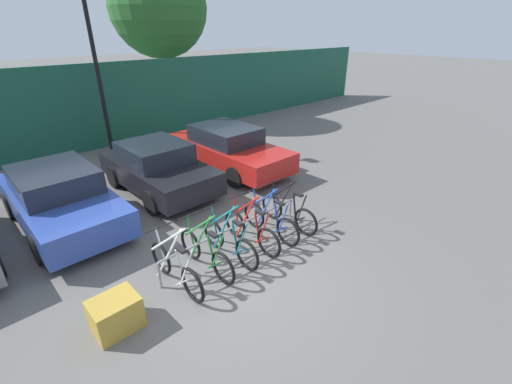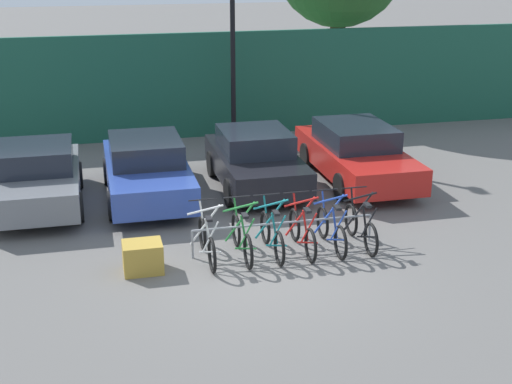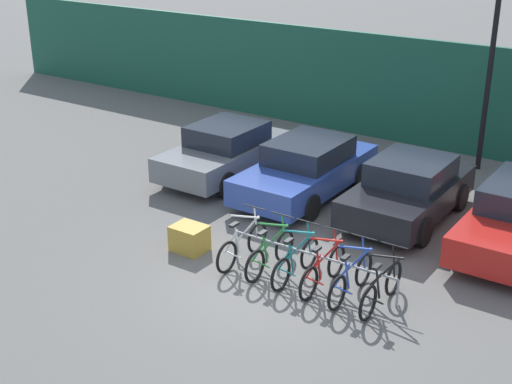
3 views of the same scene
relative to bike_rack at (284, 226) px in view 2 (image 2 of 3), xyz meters
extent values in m
plane|color=#605E5B|center=(-0.58, -0.67, -0.48)|extent=(120.00, 120.00, 0.00)
cube|color=#19513D|center=(-0.58, 8.82, 1.08)|extent=(36.00, 0.16, 3.12)
cylinder|color=gray|center=(0.00, 0.00, 0.07)|extent=(3.52, 0.04, 0.04)
cylinder|color=gray|center=(-1.76, 0.00, -0.21)|extent=(0.04, 0.04, 0.55)
cylinder|color=gray|center=(1.76, 0.00, -0.21)|extent=(0.04, 0.04, 0.55)
torus|color=black|center=(-1.51, -0.67, -0.15)|extent=(0.06, 0.66, 0.66)
torus|color=black|center=(-1.51, 0.38, -0.15)|extent=(0.06, 0.66, 0.66)
cylinder|color=silver|center=(-1.51, 0.01, 0.17)|extent=(0.60, 0.04, 0.76)
cylinder|color=silver|center=(-1.51, -0.04, 0.48)|extent=(0.68, 0.04, 0.16)
cylinder|color=silver|center=(-1.51, -0.33, 0.11)|extent=(0.14, 0.04, 0.63)
cylinder|color=silver|center=(-1.51, -0.53, 0.13)|extent=(0.32, 0.03, 0.58)
cylinder|color=silver|center=(-1.51, -0.48, -0.18)|extent=(0.40, 0.03, 0.08)
cylinder|color=silver|center=(-1.51, 0.33, 0.19)|extent=(0.12, 0.04, 0.69)
cylinder|color=black|center=(-1.51, 0.29, 0.56)|extent=(0.52, 0.03, 0.03)
cube|color=black|center=(-1.51, -0.42, 0.45)|extent=(0.10, 0.22, 0.05)
torus|color=black|center=(-0.85, -0.67, -0.15)|extent=(0.06, 0.66, 0.66)
torus|color=black|center=(-0.85, 0.38, -0.15)|extent=(0.06, 0.66, 0.66)
cylinder|color=#288438|center=(-0.85, 0.01, 0.17)|extent=(0.60, 0.04, 0.76)
cylinder|color=#288438|center=(-0.85, -0.04, 0.48)|extent=(0.68, 0.04, 0.16)
cylinder|color=#288438|center=(-0.85, -0.33, 0.11)|extent=(0.14, 0.04, 0.63)
cylinder|color=#288438|center=(-0.85, -0.53, 0.13)|extent=(0.32, 0.03, 0.58)
cylinder|color=#288438|center=(-0.85, -0.48, -0.18)|extent=(0.40, 0.03, 0.08)
cylinder|color=#288438|center=(-0.85, 0.33, 0.19)|extent=(0.12, 0.04, 0.69)
cylinder|color=black|center=(-0.85, 0.29, 0.56)|extent=(0.52, 0.03, 0.03)
cube|color=black|center=(-0.85, -0.42, 0.45)|extent=(0.10, 0.22, 0.05)
torus|color=black|center=(-0.27, -0.67, -0.15)|extent=(0.06, 0.66, 0.66)
torus|color=black|center=(-0.27, 0.38, -0.15)|extent=(0.06, 0.66, 0.66)
cylinder|color=#197A7F|center=(-0.27, 0.01, 0.17)|extent=(0.60, 0.04, 0.76)
cylinder|color=#197A7F|center=(-0.27, -0.04, 0.48)|extent=(0.68, 0.04, 0.16)
cylinder|color=#197A7F|center=(-0.27, -0.33, 0.11)|extent=(0.14, 0.04, 0.63)
cylinder|color=#197A7F|center=(-0.27, -0.53, 0.13)|extent=(0.32, 0.03, 0.58)
cylinder|color=#197A7F|center=(-0.27, -0.48, -0.18)|extent=(0.40, 0.03, 0.08)
cylinder|color=#197A7F|center=(-0.27, 0.33, 0.19)|extent=(0.12, 0.04, 0.69)
cylinder|color=black|center=(-0.27, 0.29, 0.56)|extent=(0.52, 0.03, 0.03)
cube|color=black|center=(-0.27, -0.42, 0.45)|extent=(0.10, 0.22, 0.05)
torus|color=black|center=(0.33, -0.67, -0.15)|extent=(0.06, 0.66, 0.66)
torus|color=black|center=(0.33, 0.38, -0.15)|extent=(0.06, 0.66, 0.66)
cylinder|color=red|center=(0.33, 0.01, 0.17)|extent=(0.60, 0.04, 0.76)
cylinder|color=red|center=(0.33, -0.04, 0.48)|extent=(0.68, 0.04, 0.16)
cylinder|color=red|center=(0.33, -0.33, 0.11)|extent=(0.14, 0.04, 0.63)
cylinder|color=red|center=(0.33, -0.53, 0.13)|extent=(0.32, 0.03, 0.58)
cylinder|color=red|center=(0.33, -0.48, -0.18)|extent=(0.40, 0.03, 0.08)
cylinder|color=red|center=(0.33, 0.33, 0.19)|extent=(0.12, 0.04, 0.69)
cylinder|color=black|center=(0.33, 0.29, 0.56)|extent=(0.52, 0.03, 0.03)
cube|color=black|center=(0.33, -0.42, 0.45)|extent=(0.10, 0.22, 0.05)
torus|color=black|center=(0.91, -0.67, -0.15)|extent=(0.06, 0.66, 0.66)
torus|color=black|center=(0.91, 0.38, -0.15)|extent=(0.06, 0.66, 0.66)
cylinder|color=#284CB7|center=(0.91, 0.01, 0.17)|extent=(0.60, 0.04, 0.76)
cylinder|color=#284CB7|center=(0.91, -0.04, 0.48)|extent=(0.68, 0.04, 0.16)
cylinder|color=#284CB7|center=(0.91, -0.33, 0.11)|extent=(0.14, 0.04, 0.63)
cylinder|color=#284CB7|center=(0.91, -0.53, 0.13)|extent=(0.32, 0.03, 0.58)
cylinder|color=#284CB7|center=(0.91, -0.48, -0.18)|extent=(0.40, 0.03, 0.08)
cylinder|color=#284CB7|center=(0.91, 0.33, 0.19)|extent=(0.12, 0.04, 0.69)
cylinder|color=black|center=(0.91, 0.29, 0.56)|extent=(0.52, 0.03, 0.03)
cube|color=black|center=(0.91, -0.42, 0.45)|extent=(0.10, 0.22, 0.05)
torus|color=black|center=(1.51, -0.67, -0.15)|extent=(0.06, 0.66, 0.66)
torus|color=black|center=(1.51, 0.38, -0.15)|extent=(0.06, 0.66, 0.66)
cylinder|color=black|center=(1.51, 0.01, 0.17)|extent=(0.60, 0.04, 0.76)
cylinder|color=black|center=(1.51, -0.04, 0.48)|extent=(0.68, 0.04, 0.16)
cylinder|color=black|center=(1.51, -0.33, 0.11)|extent=(0.14, 0.04, 0.63)
cylinder|color=black|center=(1.51, -0.53, 0.13)|extent=(0.32, 0.03, 0.58)
cylinder|color=black|center=(1.51, -0.48, -0.18)|extent=(0.40, 0.03, 0.08)
cylinder|color=black|center=(1.51, 0.33, 0.19)|extent=(0.12, 0.04, 0.69)
cylinder|color=black|center=(1.51, 0.29, 0.56)|extent=(0.52, 0.03, 0.03)
cube|color=black|center=(1.51, -0.42, 0.45)|extent=(0.10, 0.22, 0.05)
cube|color=slate|center=(-4.67, 3.54, 0.08)|extent=(1.80, 3.94, 0.62)
cube|color=#1E232D|center=(-4.67, 3.64, 0.65)|extent=(1.58, 1.81, 0.52)
cylinder|color=black|center=(-5.52, 4.68, -0.16)|extent=(0.20, 0.64, 0.64)
cylinder|color=black|center=(-3.81, 4.68, -0.16)|extent=(0.20, 0.64, 0.64)
cylinder|color=black|center=(-3.81, 2.40, -0.16)|extent=(0.20, 0.64, 0.64)
cube|color=#2D479E|center=(-2.25, 3.58, 0.08)|extent=(1.80, 4.29, 0.62)
cube|color=#1E232D|center=(-2.25, 3.69, 0.65)|extent=(1.58, 1.97, 0.52)
cylinder|color=black|center=(-3.11, 4.83, -0.16)|extent=(0.20, 0.64, 0.64)
cylinder|color=black|center=(-1.40, 4.83, -0.16)|extent=(0.20, 0.64, 0.64)
cylinder|color=black|center=(-3.11, 2.34, -0.16)|extent=(0.20, 0.64, 0.64)
cylinder|color=black|center=(-1.40, 2.34, -0.16)|extent=(0.20, 0.64, 0.64)
cube|color=black|center=(0.34, 3.72, 0.08)|extent=(1.80, 3.91, 0.62)
cube|color=#1E232D|center=(0.34, 3.82, 0.65)|extent=(1.58, 1.80, 0.52)
cylinder|color=black|center=(-0.52, 4.85, -0.16)|extent=(0.20, 0.64, 0.64)
cylinder|color=black|center=(1.19, 4.85, -0.16)|extent=(0.20, 0.64, 0.64)
cylinder|color=black|center=(-0.52, 2.59, -0.16)|extent=(0.20, 0.64, 0.64)
cylinder|color=black|center=(1.19, 2.59, -0.16)|extent=(0.20, 0.64, 0.64)
cube|color=red|center=(2.89, 3.71, 0.08)|extent=(1.80, 4.57, 0.62)
cube|color=#1E232D|center=(2.89, 3.83, 0.65)|extent=(1.58, 2.10, 0.52)
cylinder|color=black|center=(2.04, 5.04, -0.16)|extent=(0.20, 0.64, 0.64)
cylinder|color=black|center=(3.75, 5.04, -0.16)|extent=(0.20, 0.64, 0.64)
cylinder|color=black|center=(2.04, 2.39, -0.16)|extent=(0.20, 0.64, 0.64)
cylinder|color=black|center=(3.75, 2.39, -0.16)|extent=(0.20, 0.64, 0.64)
cylinder|color=black|center=(0.66, 7.83, 2.92)|extent=(0.14, 0.14, 6.80)
cube|color=#B28C33|center=(-2.71, -0.35, -0.21)|extent=(0.70, 0.56, 0.55)
cylinder|color=brown|center=(4.79, 10.62, 1.25)|extent=(0.51, 0.51, 3.48)
camera|label=1|loc=(-3.85, -4.69, 3.77)|focal=24.00mm
camera|label=2|loc=(-3.45, -12.12, 5.08)|focal=50.00mm
camera|label=3|loc=(5.88, -10.51, 6.27)|focal=50.00mm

